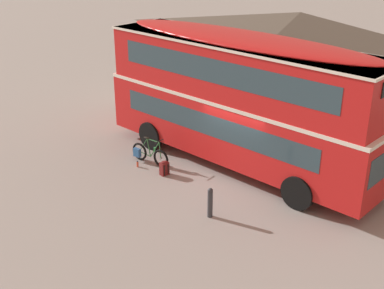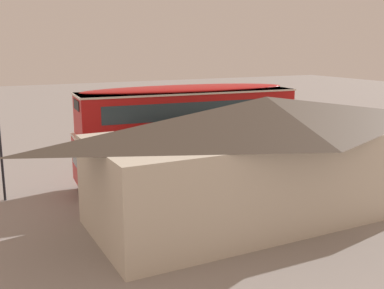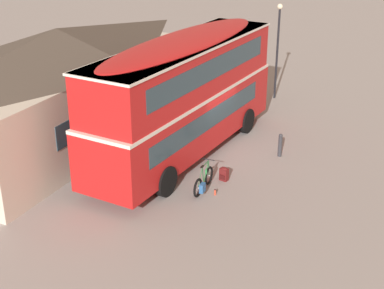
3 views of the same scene
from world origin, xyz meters
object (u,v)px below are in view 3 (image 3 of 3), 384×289
at_px(double_decker_bus, 185,92).
at_px(touring_bicycle, 203,182).
at_px(kerb_bollard, 280,145).
at_px(water_bottle_red_squeeze, 215,192).
at_px(backpack_on_ground, 224,174).
at_px(street_lamp, 278,42).

relative_size(double_decker_bus, touring_bicycle, 6.38).
bearing_deg(touring_bicycle, kerb_bollard, -20.91).
bearing_deg(touring_bicycle, water_bottle_red_squeeze, -100.53).
relative_size(touring_bicycle, water_bottle_red_squeeze, 7.64).
height_order(double_decker_bus, backpack_on_ground, double_decker_bus).
bearing_deg(kerb_bollard, street_lamp, 19.47).
xyz_separation_m(water_bottle_red_squeeze, street_lamp, (11.03, 1.41, 2.88)).
relative_size(double_decker_bus, kerb_bollard, 11.27).
distance_m(double_decker_bus, backpack_on_ground, 3.64).
bearing_deg(water_bottle_red_squeeze, backpack_on_ground, 7.53).
bearing_deg(water_bottle_red_squeeze, touring_bicycle, 79.47).
height_order(street_lamp, kerb_bollard, street_lamp).
height_order(double_decker_bus, kerb_bollard, double_decker_bus).
distance_m(double_decker_bus, street_lamp, 8.45).
relative_size(water_bottle_red_squeeze, kerb_bollard, 0.23).
relative_size(double_decker_bus, street_lamp, 2.25).
bearing_deg(water_bottle_red_squeeze, double_decker_bus, 43.03).
distance_m(water_bottle_red_squeeze, street_lamp, 11.49).
height_order(touring_bicycle, backpack_on_ground, touring_bicycle).
height_order(water_bottle_red_squeeze, kerb_bollard, kerb_bollard).
xyz_separation_m(backpack_on_ground, street_lamp, (9.86, 1.25, 2.71)).
relative_size(street_lamp, kerb_bollard, 5.01).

